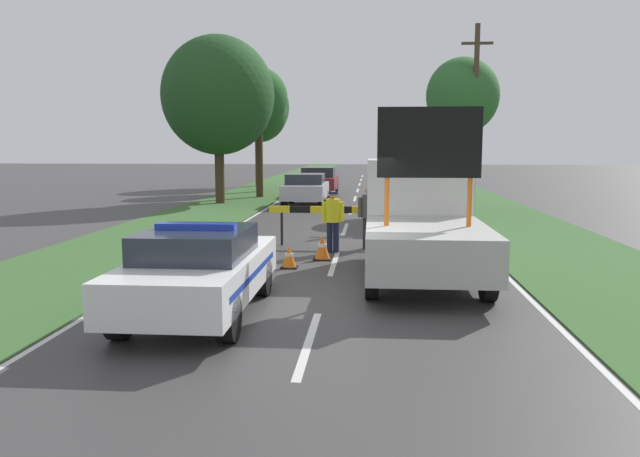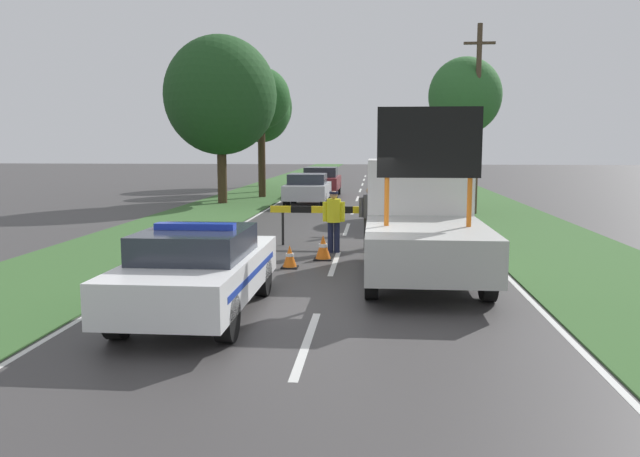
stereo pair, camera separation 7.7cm
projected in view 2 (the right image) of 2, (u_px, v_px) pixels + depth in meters
name	position (u px, v px, depth m)	size (l,w,h in m)	color
ground_plane	(321.00, 303.00, 10.86)	(160.00, 160.00, 0.00)	#3D3A3A
lane_markings	(354.00, 209.00, 26.66)	(7.48, 63.39, 0.01)	silver
grass_verge_left	(241.00, 200.00, 31.11)	(3.98, 120.00, 0.03)	#38602D
grass_verge_right	(476.00, 202.00, 30.09)	(3.98, 120.00, 0.03)	#38602D
police_car	(198.00, 269.00, 10.01)	(1.82, 4.49, 1.51)	white
work_truck	(422.00, 221.00, 13.03)	(2.27, 5.34, 3.42)	white
road_barrier	(332.00, 213.00, 16.91)	(3.39, 0.08, 1.08)	black
police_officer	(334.00, 216.00, 15.83)	(0.57, 0.36, 1.58)	#191E38
pedestrian_civilian	(370.00, 212.00, 16.43)	(0.59, 0.38, 1.65)	#232326
traffic_cone_near_police	(323.00, 247.00, 14.92)	(0.43, 0.43, 0.60)	black
traffic_cone_centre_front	(397.00, 231.00, 17.58)	(0.46, 0.46, 0.64)	black
traffic_cone_near_truck	(290.00, 257.00, 13.92)	(0.37, 0.37, 0.51)	black
queued_car_van_white	(408.00, 202.00, 20.99)	(1.77, 3.99, 1.63)	silver
queued_car_sedan_silver	(308.00, 189.00, 28.22)	(1.86, 3.93, 1.45)	#B2B2B7
queued_car_wagon_maroon	(321.00, 181.00, 33.45)	(1.91, 4.23, 1.57)	maroon
roadside_tree_near_left	(261.00, 108.00, 40.95)	(4.15, 4.15, 7.39)	#42301E
roadside_tree_near_right	(261.00, 99.00, 32.21)	(3.00, 3.00, 6.72)	#42301E
roadside_tree_mid_left	(220.00, 96.00, 28.73)	(5.19, 5.19, 7.73)	#42301E
roadside_tree_mid_right	(465.00, 97.00, 25.42)	(2.96, 2.96, 6.29)	#42301E
roadside_tree_far_left	(261.00, 112.00, 36.03)	(3.36, 3.36, 6.42)	#42301E
utility_pole	(477.00, 118.00, 24.28)	(1.20, 0.20, 7.35)	#473828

